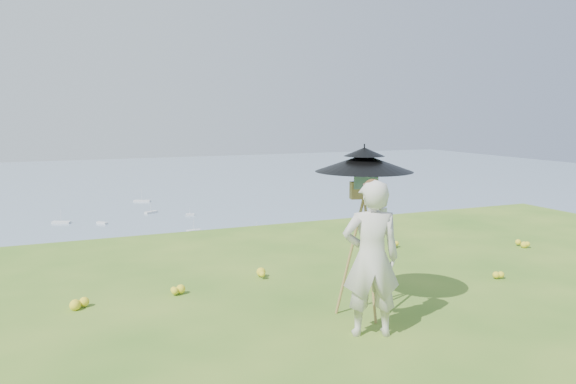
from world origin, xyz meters
name	(u,v)px	position (x,y,z in m)	size (l,w,h in m)	color
ground	(536,344)	(0.00, 0.00, 0.00)	(14.00, 14.00, 0.00)	#3F7220
bay_water	(64,203)	(0.00, 240.00, -34.00)	(700.00, 700.00, 0.00)	#718FA2
slope_trees	(131,360)	(0.00, 35.00, -15.00)	(110.00, 50.00, 6.00)	#184E17
harbor_town	(96,343)	(0.00, 75.00, -29.50)	(110.00, 22.00, 5.00)	silver
moored_boats	(23,247)	(-12.50, 161.00, -33.65)	(140.00, 140.00, 0.70)	silver
wildflowers	(518,330)	(0.00, 0.25, 0.06)	(10.00, 10.50, 0.12)	yellow
painter	(371,258)	(-1.46, 0.91, 0.85)	(0.62, 0.41, 1.70)	beige
field_easel	(363,243)	(-1.23, 1.47, 0.87)	(0.66, 0.66, 1.75)	olive
sun_umbrella	(364,170)	(-1.22, 1.50, 1.74)	(1.14, 1.14, 0.60)	black
painter_cap	(373,184)	(-1.46, 0.91, 1.66)	(0.20, 0.24, 0.10)	#CD707C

